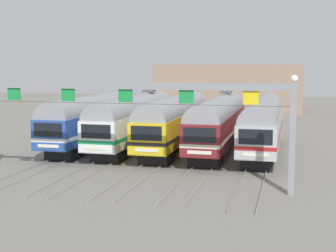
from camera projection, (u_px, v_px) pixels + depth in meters
name	position (u px, v px, depth m)	size (l,w,h in m)	color
ground_plane	(175.00, 150.00, 44.48)	(160.00, 160.00, 0.00)	gray
track_bed	(207.00, 126.00, 60.85)	(16.85, 70.00, 0.15)	gray
commuter_train_blue	(94.00, 118.00, 45.98)	(2.88, 18.06, 4.77)	#284C9E
commuter_train_white	(134.00, 119.00, 45.07)	(2.88, 18.06, 5.05)	white
commuter_train_yellow	(175.00, 120.00, 44.15)	(2.88, 18.06, 5.05)	gold
commuter_train_maroon	(218.00, 121.00, 43.24)	(2.88, 18.06, 5.05)	maroon
commuter_train_stainless	(263.00, 122.00, 42.31)	(2.88, 18.06, 4.77)	#B2B5BA
catenary_gantry	(126.00, 102.00, 30.84)	(20.58, 0.44, 6.97)	gray
maintenance_building	(230.00, 88.00, 81.63)	(23.13, 10.00, 7.57)	gray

